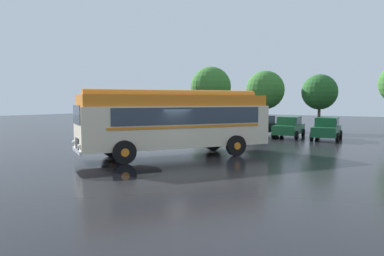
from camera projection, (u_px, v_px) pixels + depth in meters
ground_plane at (172, 157)px, 19.36m from camera, size 120.00×120.00×0.00m
vintage_bus at (176, 120)px, 19.59m from camera, size 7.24×9.93×3.49m
car_near_left at (260, 126)px, 31.08m from camera, size 2.41×4.40×1.66m
car_mid_left at (289, 127)px, 29.77m from camera, size 2.36×4.38×1.66m
car_mid_right at (327, 128)px, 28.02m from camera, size 2.40×4.40×1.66m
tree_far_left at (210, 86)px, 41.86m from camera, size 4.50×4.50×6.72m
tree_left_of_centre at (265, 90)px, 36.80m from camera, size 3.77×3.77×5.86m
tree_centre at (320, 92)px, 34.51m from camera, size 3.26×3.26×5.37m
puddle_patch at (119, 172)px, 15.38m from camera, size 3.53×3.53×0.01m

